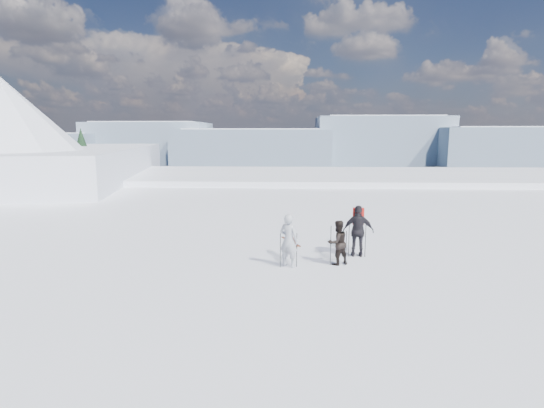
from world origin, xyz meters
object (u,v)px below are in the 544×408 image
Objects in this scene: skier_grey at (289,240)px; skier_pack at (358,231)px; skis_loose at (292,241)px; skier_dark at (338,243)px.

skier_pack is (2.51, 1.30, 0.04)m from skier_grey.
skis_loose is (0.15, 3.27, -0.89)m from skier_grey.
skis_loose is (-1.51, 2.97, -0.75)m from skier_dark.
skis_loose is at bearing -33.80° from skier_pack.
skier_grey is at bearing -92.62° from skis_loose.
skier_dark is at bearing -140.73° from skier_grey.
skier_grey is 1.18× the size of skier_dark.
skier_pack is (0.85, 1.01, 0.17)m from skier_dark.
skier_dark is at bearing -63.11° from skis_loose.
skier_grey is 0.96× the size of skier_pack.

